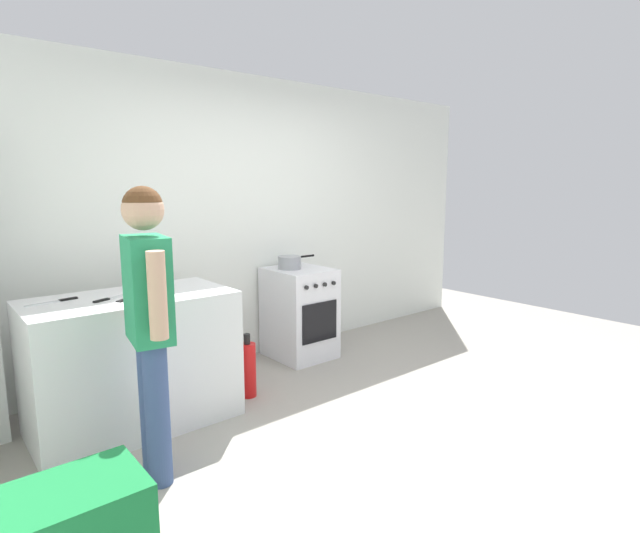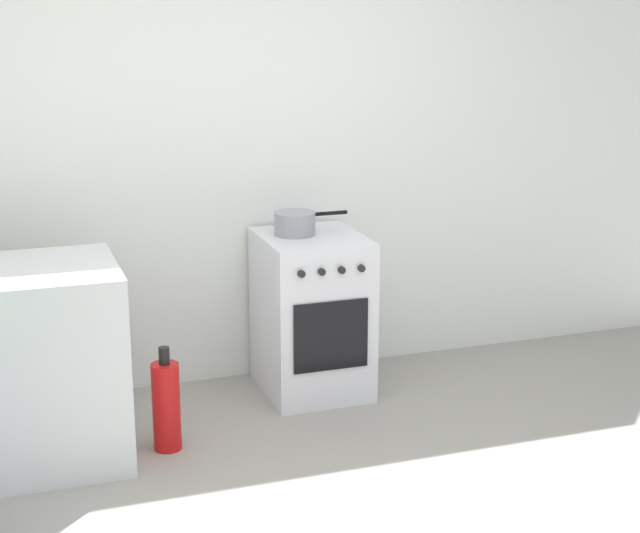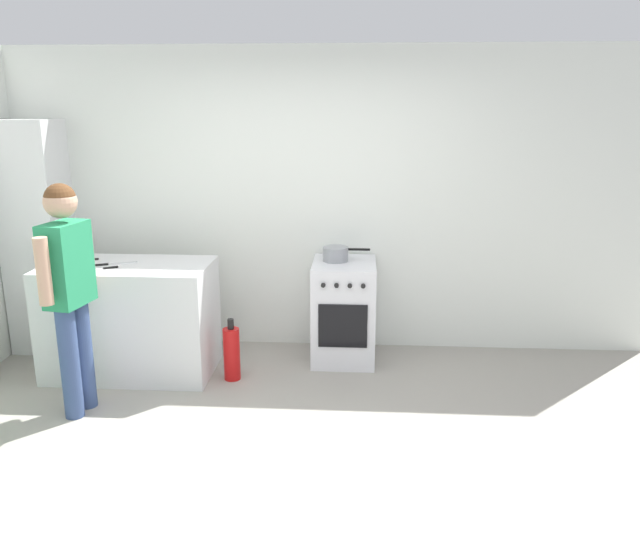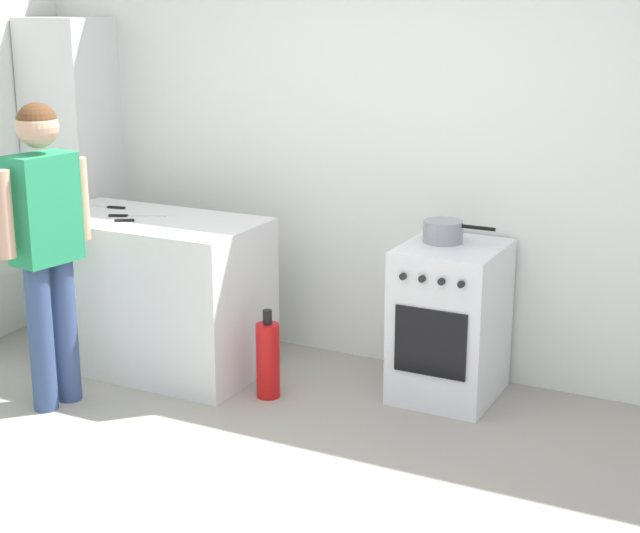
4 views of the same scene
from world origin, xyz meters
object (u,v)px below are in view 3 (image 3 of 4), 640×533
at_px(knife_chef, 80,260).
at_px(knife_carving, 114,264).
at_px(larder_cabinet, 38,238).
at_px(fire_extinguisher, 232,353).
at_px(oven_left, 344,311).
at_px(person, 68,280).
at_px(pot, 336,254).
at_px(knife_bread, 96,270).

bearing_deg(knife_chef, knife_carving, -20.47).
bearing_deg(larder_cabinet, fire_extinguisher, -18.05).
bearing_deg(oven_left, person, -149.51).
bearing_deg(oven_left, pot, 147.79).
bearing_deg(knife_bread, fire_extinguisher, 4.65).
height_order(knife_chef, fire_extinguisher, knife_chef).
bearing_deg(knife_carving, pot, 13.90).
xyz_separation_m(knife_bread, person, (0.03, -0.52, 0.06)).
bearing_deg(knife_bread, knife_chef, 130.64).
distance_m(knife_bread, fire_extinguisher, 1.21).
relative_size(knife_carving, knife_bread, 1.00).
height_order(pot, larder_cabinet, larder_cabinet).
distance_m(knife_chef, fire_extinguisher, 1.45).
height_order(pot, knife_carving, pot).
xyz_separation_m(knife_bread, fire_extinguisher, (1.00, 0.08, -0.69)).
bearing_deg(oven_left, knife_bread, -163.34).
xyz_separation_m(oven_left, knife_chef, (-2.12, -0.26, 0.48)).
xyz_separation_m(person, larder_cabinet, (-0.82, 1.18, 0.03)).
bearing_deg(fire_extinguisher, pot, 33.33).
xyz_separation_m(oven_left, person, (-1.83, -1.08, 0.54)).
bearing_deg(knife_bread, person, -86.32).
xyz_separation_m(oven_left, larder_cabinet, (-2.65, 0.10, 0.57)).
distance_m(oven_left, knife_bread, 2.01).
bearing_deg(larder_cabinet, person, -55.40).
height_order(oven_left, knife_chef, knife_chef).
xyz_separation_m(knife_chef, larder_cabinet, (-0.53, 0.36, 0.10)).
bearing_deg(knife_bread, pot, 18.63).
height_order(knife_carving, person, person).
relative_size(pot, knife_carving, 1.26).
relative_size(knife_bread, person, 0.19).
bearing_deg(larder_cabinet, oven_left, -2.21).
xyz_separation_m(pot, knife_chef, (-2.05, -0.31, -0.01)).
bearing_deg(person, pot, 32.60).
relative_size(pot, knife_chef, 1.27).
bearing_deg(knife_bread, knife_carving, 69.22).
relative_size(oven_left, fire_extinguisher, 1.70).
bearing_deg(fire_extinguisher, knife_bread, -175.35).
xyz_separation_m(knife_carving, knife_bread, (-0.07, -0.18, -0.00)).
distance_m(knife_bread, person, 0.53).
bearing_deg(person, fire_extinguisher, 31.99).
relative_size(fire_extinguisher, larder_cabinet, 0.25).
relative_size(knife_carving, larder_cabinet, 0.16).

